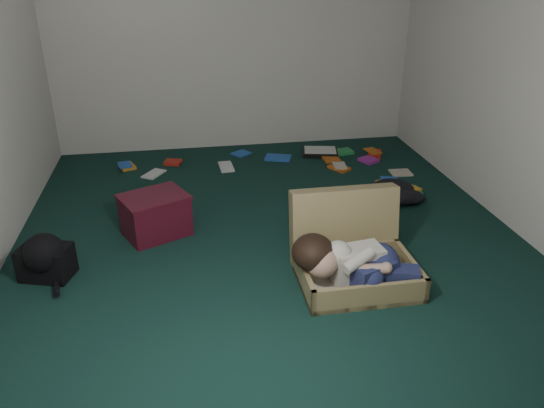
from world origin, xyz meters
name	(u,v)px	position (x,y,z in m)	size (l,w,h in m)	color
floor	(269,235)	(0.00, 0.00, 0.00)	(4.50, 4.50, 0.00)	black
wall_back	(234,31)	(0.00, 2.25, 1.30)	(4.50, 4.50, 0.00)	white
wall_front	(382,213)	(0.00, -2.25, 1.30)	(4.50, 4.50, 0.00)	white
wall_right	(526,64)	(2.00, 0.00, 1.30)	(4.50, 4.50, 0.00)	white
suitcase	(352,253)	(0.48, -0.66, 0.17)	(0.78, 0.76, 0.58)	#968352
person	(353,262)	(0.42, -0.86, 0.22)	(0.85, 0.41, 0.36)	silver
maroon_bin	(155,215)	(-0.89, 0.18, 0.17)	(0.62, 0.57, 0.34)	#460E1D
backpack	(46,261)	(-1.64, -0.33, 0.13)	(0.42, 0.34, 0.25)	black
clothing_pile	(406,191)	(1.37, 0.48, 0.08)	(0.48, 0.40, 0.15)	black
paper_tray	(320,152)	(0.89, 1.78, 0.03)	(0.44, 0.37, 0.05)	black
book_scatter	(296,165)	(0.54, 1.46, 0.01)	(3.02, 1.61, 0.02)	orange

